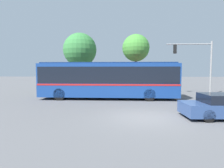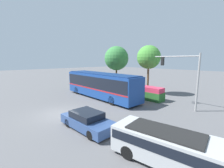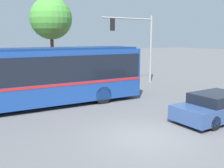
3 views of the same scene
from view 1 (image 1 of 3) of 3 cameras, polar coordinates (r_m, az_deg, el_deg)
The scene contains 6 objects.
ground_plane at distance 10.05m, azimuth 10.09°, elevation -10.14°, with size 140.00×140.00×0.00m, color #5B5B5E.
city_bus at distance 16.26m, azimuth -1.16°, elevation 1.80°, with size 11.92×2.71×3.19m.
traffic_light_pole at distance 21.12m, azimuth 25.30°, elevation 6.98°, with size 4.69×0.24×5.50m.
flowering_hedge at distance 20.19m, azimuth 9.11°, elevation -0.74°, with size 6.50×1.38×1.60m.
street_tree_left at distance 23.66m, azimuth -9.87°, elevation 10.35°, with size 4.13×4.13×7.16m.
street_tree_centre at distance 22.68m, azimuth 7.39°, elevation 10.94°, with size 3.25×3.25×6.84m.
Camera 1 is at (-1.27, -9.66, 2.45)m, focal length 29.56 mm.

